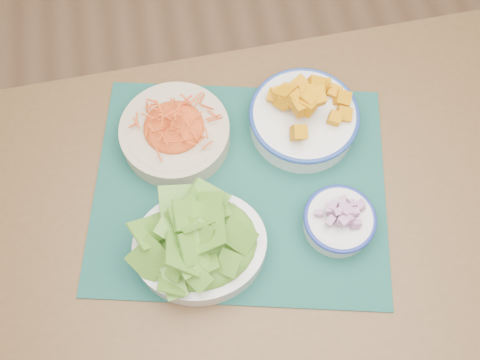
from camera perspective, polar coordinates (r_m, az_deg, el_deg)
The scene contains 7 objects.
ground at distance 1.76m, azimuth 8.51°, elevation -17.59°, with size 4.00×4.00×0.00m, color #986B49.
table at distance 1.16m, azimuth 5.33°, elevation -4.51°, with size 1.20×0.82×0.75m.
placemat at distance 1.07m, azimuth -0.00°, elevation -0.70°, with size 0.58×0.47×0.00m, color #0D342E.
carrot_bowl at distance 1.09m, azimuth -7.00°, elevation 5.28°, with size 0.25×0.25×0.09m.
squash_bowl at distance 1.10m, azimuth 6.88°, elevation 6.97°, with size 0.28×0.28×0.11m.
lettuce_bowl at distance 0.98m, azimuth -4.34°, elevation -6.72°, with size 0.25×0.22×0.11m.
onion_bowl at distance 1.03m, azimuth 10.56°, elevation -4.21°, with size 0.14×0.14×0.07m.
Camera 1 is at (-0.28, -0.15, 1.74)m, focal length 40.00 mm.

